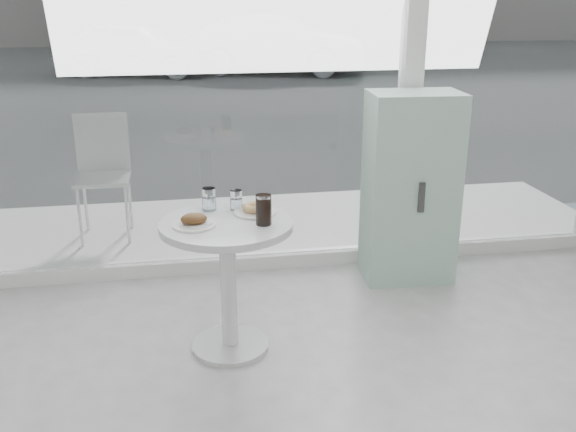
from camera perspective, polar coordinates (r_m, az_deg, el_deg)
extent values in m
cube|color=white|center=(4.77, -0.33, -3.84)|extent=(5.00, 0.12, 0.10)
cube|color=white|center=(4.64, 10.98, 13.71)|extent=(0.14, 0.14, 3.00)
cube|color=white|center=(4.36, -10.69, 12.05)|extent=(3.21, 0.02, 2.60)
cube|color=white|center=(4.98, 19.48, 12.18)|extent=(1.41, 0.02, 2.60)
cylinder|color=silver|center=(3.76, -5.14, -11.36)|extent=(0.44, 0.44, 0.03)
cylinder|color=silver|center=(3.59, -5.31, -6.48)|extent=(0.09, 0.09, 0.70)
cylinder|color=white|center=(3.44, -5.50, -0.77)|extent=(0.72, 0.72, 0.04)
cube|color=white|center=(5.52, -1.72, -0.85)|extent=(5.60, 1.60, 0.05)
cube|color=#353535|center=(17.45, -7.67, 12.82)|extent=(40.00, 24.00, 0.00)
cube|color=#8EB5A1|center=(4.47, 10.81, 2.45)|extent=(0.63, 0.44, 1.31)
cube|color=#333333|center=(4.29, 11.78, 1.63)|extent=(0.04, 0.02, 0.20)
cylinder|color=silver|center=(5.19, -18.02, -0.08)|extent=(0.03, 0.03, 0.47)
cylinder|color=silver|center=(5.15, -14.10, 0.14)|extent=(0.03, 0.03, 0.47)
cylinder|color=silver|center=(5.53, -17.56, 1.13)|extent=(0.03, 0.03, 0.47)
cylinder|color=silver|center=(5.49, -13.88, 1.35)|extent=(0.03, 0.03, 0.47)
cube|color=silver|center=(5.27, -16.13, 3.20)|extent=(0.42, 0.42, 0.03)
cube|color=silver|center=(5.40, -16.18, 6.34)|extent=(0.42, 0.02, 0.47)
imported|color=silver|center=(16.29, -13.46, 14.31)|extent=(4.07, 2.62, 1.29)
imported|color=#96979D|center=(16.14, -1.05, 14.97)|extent=(4.51, 2.69, 1.40)
cylinder|color=silver|center=(3.38, -8.35, -0.79)|extent=(0.23, 0.23, 0.01)
cube|color=white|center=(3.37, -8.01, -0.67)|extent=(0.14, 0.14, 0.00)
ellipsoid|color=#3C2310|center=(3.37, -8.37, -0.25)|extent=(0.14, 0.11, 0.06)
ellipsoid|color=#3C2310|center=(3.39, -7.79, -0.19)|extent=(0.07, 0.06, 0.04)
cylinder|color=silver|center=(3.54, -2.99, 0.33)|extent=(0.23, 0.23, 0.01)
torus|color=#A6804C|center=(3.53, -3.00, 0.73)|extent=(0.14, 0.14, 0.05)
cylinder|color=white|center=(3.61, -7.04, 1.51)|extent=(0.08, 0.08, 0.13)
cylinder|color=white|center=(3.61, -7.03, 1.11)|extent=(0.06, 0.06, 0.07)
cylinder|color=white|center=(3.60, -4.62, 1.43)|extent=(0.07, 0.07, 0.11)
cylinder|color=white|center=(3.61, -4.61, 1.08)|extent=(0.06, 0.06, 0.06)
cylinder|color=white|center=(3.35, -2.19, 0.56)|extent=(0.08, 0.08, 0.16)
cylinder|color=black|center=(3.35, -2.19, 0.44)|extent=(0.07, 0.07, 0.15)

